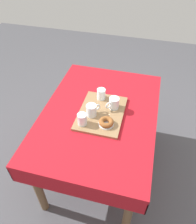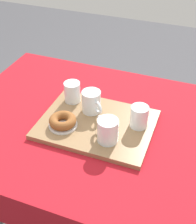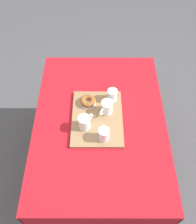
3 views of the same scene
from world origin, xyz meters
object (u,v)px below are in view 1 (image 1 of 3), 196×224
at_px(tea_mug_left, 92,110).
at_px(sugar_donut_left, 106,122).
at_px(dining_table, 99,122).
at_px(serving_tray, 101,113).
at_px(water_glass_far, 101,94).
at_px(water_glass_near, 82,119).
at_px(donut_plate_left, 106,124).
at_px(tea_mug_right, 114,103).

relative_size(tea_mug_left, sugar_donut_left, 0.98).
xyz_separation_m(dining_table, tea_mug_left, (-0.06, 0.05, 0.17)).
bearing_deg(serving_tray, water_glass_far, 14.47).
distance_m(tea_mug_left, water_glass_near, 0.11).
xyz_separation_m(serving_tray, water_glass_far, (0.16, 0.04, 0.05)).
bearing_deg(sugar_donut_left, tea_mug_left, 61.23).
bearing_deg(tea_mug_left, dining_table, -37.98).
xyz_separation_m(donut_plate_left, sugar_donut_left, (0.00, 0.00, 0.02)).
bearing_deg(donut_plate_left, sugar_donut_left, 0.00).
height_order(serving_tray, donut_plate_left, donut_plate_left).
bearing_deg(tea_mug_right, tea_mug_left, 129.78).
bearing_deg(water_glass_near, tea_mug_right, -39.29).
bearing_deg(dining_table, tea_mug_left, 142.02).
height_order(donut_plate_left, sugar_donut_left, sugar_donut_left).
bearing_deg(water_glass_near, serving_tray, -34.39).
bearing_deg(water_glass_far, serving_tray, -165.53).
relative_size(serving_tray, water_glass_near, 5.01).
height_order(serving_tray, tea_mug_left, tea_mug_left).
bearing_deg(water_glass_far, donut_plate_left, -159.04).
bearing_deg(tea_mug_right, donut_plate_left, 175.42).
distance_m(water_glass_near, water_glass_far, 0.32).
bearing_deg(serving_tray, tea_mug_left, 126.21).
height_order(dining_table, water_glass_far, water_glass_far).
height_order(water_glass_far, sugar_donut_left, water_glass_far).
xyz_separation_m(serving_tray, tea_mug_right, (0.07, -0.08, 0.05)).
bearing_deg(tea_mug_left, water_glass_near, 159.02).
bearing_deg(tea_mug_right, water_glass_near, 140.71).
bearing_deg(sugar_donut_left, donut_plate_left, 0.00).
distance_m(serving_tray, water_glass_far, 0.17).
relative_size(water_glass_far, donut_plate_left, 0.79).
relative_size(dining_table, sugar_donut_left, 11.48).
height_order(tea_mug_right, water_glass_near, tea_mug_right).
bearing_deg(donut_plate_left, dining_table, 33.00).
xyz_separation_m(serving_tray, donut_plate_left, (-0.12, -0.06, 0.01)).
xyz_separation_m(tea_mug_right, water_glass_near, (-0.22, 0.18, -0.00)).
height_order(tea_mug_right, water_glass_far, tea_mug_right).
height_order(serving_tray, sugar_donut_left, sugar_donut_left).
distance_m(dining_table, donut_plate_left, 0.20).
bearing_deg(dining_table, sugar_donut_left, -147.00).
bearing_deg(serving_tray, donut_plate_left, -151.02).
bearing_deg(dining_table, tea_mug_right, -57.90).
height_order(dining_table, sugar_donut_left, sugar_donut_left).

